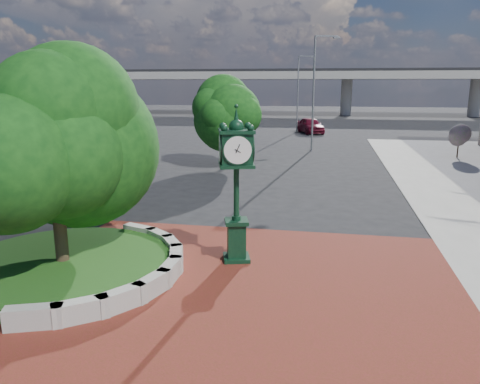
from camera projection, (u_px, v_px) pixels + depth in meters
name	position (u px, v px, depth m)	size (l,w,h in m)	color
ground	(235.00, 286.00, 12.52)	(200.00, 200.00, 0.00)	black
plaza	(227.00, 302.00, 11.56)	(12.00, 12.00, 0.04)	maroon
planter_wall	(139.00, 270.00, 12.94)	(2.96, 6.77, 0.54)	#9E9B93
grass_bed	(64.00, 266.00, 13.37)	(6.10, 6.10, 0.40)	#123F14
overpass	(315.00, 75.00, 78.05)	(90.00, 12.00, 7.50)	#9E9B93
tree_planter	(52.00, 143.00, 12.57)	(5.20, 5.20, 6.33)	#38281C
tree_street	(228.00, 116.00, 29.72)	(4.40, 4.40, 5.45)	#38281C
post_clock	(236.00, 179.00, 13.75)	(1.16, 1.16, 4.65)	black
parked_car	(310.00, 125.00, 50.48)	(1.97, 4.89, 1.67)	#590C1E
street_lamp_near	(316.00, 84.00, 36.59)	(1.95, 0.72, 8.87)	slate
street_lamp_far	(300.00, 88.00, 50.79)	(1.83, 0.27, 8.15)	slate
shrub_far	(459.00, 136.00, 33.44)	(1.20, 1.20, 2.20)	#38281C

